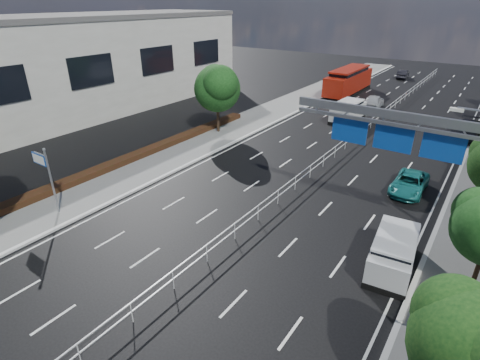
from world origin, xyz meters
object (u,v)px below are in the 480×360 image
Objects in this scene: overhead_gantry at (408,136)px; parked_car_teal at (409,183)px; parked_car_dark at (466,130)px; near_car_dark at (403,74)px; near_car_silver at (374,101)px; silver_minivan at (393,252)px; toilet_sign at (45,169)px; red_bus at (349,81)px; white_minivan at (348,111)px.

parked_car_teal is at bearing 92.53° from overhead_gantry.
near_car_dark is at bearing 118.57° from parked_car_dark.
silver_minivan is (9.97, -29.58, 0.10)m from near_car_silver.
toilet_sign is 1.05× the size of near_car_dark.
toilet_sign reaches higher than red_bus.
overhead_gantry is at bearing 98.29° from near_car_dark.
parked_car_dark is (19.25, 30.00, -2.14)m from toilet_sign.
near_car_silver is (8.72, 36.04, -2.13)m from toilet_sign.
near_car_dark is at bearing 94.75° from white_minivan.
red_bus is at bearing 107.39° from silver_minivan.
near_car_dark is (-1.79, 21.86, -0.13)m from near_car_silver.
overhead_gantry reaches higher than near_car_silver.
overhead_gantry reaches higher than toilet_sign.
white_minivan is 0.92× the size of parked_car_dark.
overhead_gantry is 0.87× the size of red_bus.
toilet_sign is 35.71m from parked_car_dark.
near_car_dark is at bearing 96.76° from silver_minivan.
white_minivan is 1.16× the size of parked_car_teal.
white_minivan reaches higher than near_car_silver.
parked_car_teal is at bearing 99.54° from near_car_dark.
red_bus reaches higher than near_car_dark.
overhead_gantry is 2.47× the size of near_car_dark.
silver_minivan is at bearing -74.48° from overhead_gantry.
red_bus is at bearing 117.91° from parked_car_teal.
overhead_gantry is at bearing -65.74° from red_bus.
toilet_sign is 0.91× the size of near_car_silver.
parked_car_teal is (17.45, 15.49, -2.33)m from toilet_sign.
red_bus is (-14.24, 31.44, -3.77)m from overhead_gantry.
near_car_silver is (-8.97, 25.99, -4.79)m from overhead_gantry.
near_car_silver is at bearing 90.29° from near_car_dark.
red_bus is at bearing 85.24° from toilet_sign.
near_car_dark is at bearing -90.75° from near_car_silver.
red_bus is 2.12× the size of parked_car_dark.
toilet_sign is at bearing -102.98° from white_minivan.
parked_car_teal is at bearing -92.33° from parked_car_dark.
near_car_dark is 0.94× the size of parked_car_teal.
overhead_gantry is 49.29m from near_car_dark.
near_car_silver is at bearing 102.51° from silver_minivan.
overhead_gantry is 20.58m from parked_car_dark.
overhead_gantry is at bearing 99.40° from silver_minivan.
white_minivan is 1.10× the size of silver_minivan.
red_bus reaches higher than near_car_silver.
toilet_sign reaches higher than silver_minivan.
parked_car_dark is at bearing 109.44° from near_car_dark.
toilet_sign is at bearing -117.95° from parked_car_dark.
near_car_silver is at bearing 112.63° from parked_car_teal.
toilet_sign reaches higher than parked_car_teal.
toilet_sign is 0.78× the size of parked_car_dark.
parked_car_teal is (10.53, -42.42, -0.07)m from near_car_dark.
near_car_silver is (0.67, 7.00, -0.26)m from white_minivan.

